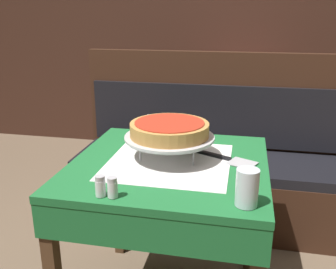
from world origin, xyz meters
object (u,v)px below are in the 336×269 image
(salt_shaker, at_px, (100,186))
(deep_dish_pizza, at_px, (169,129))
(dining_table_front, at_px, (169,183))
(water_glass_near, at_px, (247,187))
(pepper_shaker, at_px, (113,187))
(pizza_server, at_px, (226,159))
(pizza_pan_stand, at_px, (169,138))
(dining_table_rear, at_px, (241,99))
(napkin_holder, at_px, (156,125))
(booth_bench, at_px, (212,174))
(condiment_caddy, at_px, (247,84))

(salt_shaker, bearing_deg, deep_dish_pizza, 67.93)
(dining_table_front, relative_size, water_glass_near, 6.51)
(deep_dish_pizza, bearing_deg, pepper_shaker, -106.41)
(deep_dish_pizza, height_order, pizza_server, deep_dish_pizza)
(dining_table_front, height_order, pizza_pan_stand, pizza_pan_stand)
(dining_table_rear, xyz_separation_m, napkin_holder, (-0.41, -1.38, 0.15))
(booth_bench, xyz_separation_m, pizza_pan_stand, (-0.12, -0.83, 0.52))
(pizza_pan_stand, relative_size, water_glass_near, 3.06)
(dining_table_front, xyz_separation_m, condiment_caddy, (0.31, 1.65, 0.14))
(pizza_pan_stand, height_order, napkin_holder, pizza_pan_stand)
(water_glass_near, bearing_deg, booth_bench, 99.73)
(water_glass_near, distance_m, pepper_shaker, 0.44)
(dining_table_rear, bearing_deg, booth_bench, -99.89)
(booth_bench, relative_size, water_glass_near, 14.50)
(dining_table_rear, distance_m, water_glass_near, 2.06)
(dining_table_rear, xyz_separation_m, deep_dish_pizza, (-0.27, -1.70, 0.24))
(pepper_shaker, bearing_deg, salt_shaker, 180.00)
(dining_table_front, distance_m, napkin_holder, 0.41)
(water_glass_near, height_order, condiment_caddy, condiment_caddy)
(deep_dish_pizza, relative_size, pepper_shaker, 4.61)
(pepper_shaker, height_order, condiment_caddy, condiment_caddy)
(pepper_shaker, distance_m, napkin_holder, 0.71)
(dining_table_rear, distance_m, booth_bench, 0.94)
(pizza_pan_stand, bearing_deg, condiment_caddy, 78.87)
(water_glass_near, bearing_deg, deep_dish_pizza, 132.47)
(pizza_pan_stand, height_order, pepper_shaker, pizza_pan_stand)
(deep_dish_pizza, distance_m, salt_shaker, 0.43)
(booth_bench, bearing_deg, pizza_server, -81.64)
(water_glass_near, height_order, pepper_shaker, water_glass_near)
(condiment_caddy, bearing_deg, dining_table_front, -100.63)
(booth_bench, height_order, salt_shaker, booth_bench)
(deep_dish_pizza, relative_size, pizza_server, 1.18)
(booth_bench, bearing_deg, water_glass_near, -80.27)
(booth_bench, distance_m, pizza_pan_stand, 0.99)
(pizza_pan_stand, xyz_separation_m, deep_dish_pizza, (0.00, -0.00, 0.04))
(booth_bench, distance_m, napkin_holder, 0.75)
(water_glass_near, distance_m, salt_shaker, 0.48)
(dining_table_front, distance_m, water_glass_near, 0.48)
(pizza_server, height_order, water_glass_near, water_glass_near)
(dining_table_rear, height_order, pizza_server, pizza_server)
(water_glass_near, bearing_deg, napkin_holder, 124.39)
(salt_shaker, bearing_deg, pizza_server, 46.33)
(dining_table_rear, distance_m, napkin_holder, 1.45)
(dining_table_rear, xyz_separation_m, salt_shaker, (-0.43, -2.09, 0.14))
(booth_bench, xyz_separation_m, deep_dish_pizza, (-0.12, -0.83, 0.56))
(dining_table_front, bearing_deg, napkin_holder, 111.99)
(pizza_pan_stand, xyz_separation_m, condiment_caddy, (0.32, 1.61, -0.05))
(pizza_pan_stand, relative_size, deep_dish_pizza, 1.15)
(dining_table_rear, height_order, condiment_caddy, condiment_caddy)
(dining_table_rear, bearing_deg, napkin_holder, -106.46)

